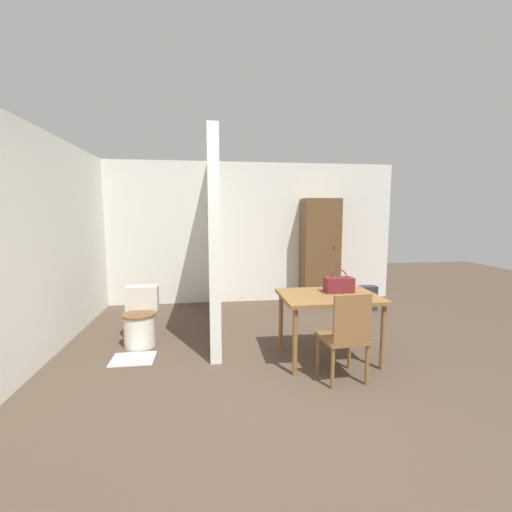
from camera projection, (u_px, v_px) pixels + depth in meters
ground_plane at (289, 429)px, 2.55m from camera, size 16.00×16.00×0.00m
wall_back at (241, 233)px, 6.18m from camera, size 5.65×0.12×2.50m
wall_left at (50, 244)px, 3.94m from camera, size 0.12×4.79×2.50m
partition_wall at (213, 239)px, 4.77m from camera, size 0.12×2.61×2.50m
dining_table at (329, 302)px, 3.72m from camera, size 1.04×0.79×0.72m
wooden_chair at (346, 334)px, 3.22m from camera, size 0.43×0.43×0.88m
toilet at (140, 320)px, 4.18m from camera, size 0.39×0.53×0.69m
handbag at (339, 285)px, 3.80m from camera, size 0.31×0.16×0.26m
wooden_cabinet at (320, 251)px, 6.12m from camera, size 0.64×0.47×1.86m
bath_mat at (133, 359)px, 3.76m from camera, size 0.46×0.35×0.01m
space_heater at (368, 298)px, 5.69m from camera, size 0.28×0.17×0.41m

